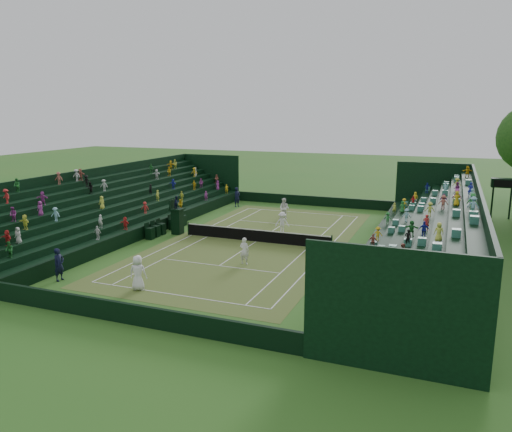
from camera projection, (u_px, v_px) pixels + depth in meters
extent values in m
plane|color=#2D6821|center=(256.00, 242.00, 37.60)|extent=(160.00, 160.00, 0.00)
cube|color=#3C6C24|center=(256.00, 242.00, 37.60)|extent=(12.97, 26.77, 0.01)
cube|color=black|center=(312.00, 201.00, 51.95)|extent=(17.17, 0.20, 1.00)
cube|color=black|center=(130.00, 314.00, 23.04)|extent=(17.17, 0.20, 1.00)
cube|color=black|center=(370.00, 247.00, 34.44)|extent=(0.20, 31.77, 1.00)
cube|color=black|center=(159.00, 226.00, 40.55)|extent=(0.20, 31.77, 1.00)
cube|color=black|center=(377.00, 247.00, 34.27)|extent=(0.80, 32.00, 1.00)
cube|color=black|center=(390.00, 245.00, 33.93)|extent=(0.80, 32.00, 1.45)
cube|color=black|center=(402.00, 243.00, 33.60)|extent=(0.80, 32.00, 1.90)
cube|color=black|center=(414.00, 241.00, 33.26)|extent=(0.80, 32.00, 2.35)
cube|color=black|center=(427.00, 239.00, 32.93)|extent=(0.80, 32.00, 2.80)
cube|color=black|center=(440.00, 237.00, 32.59)|extent=(0.80, 32.00, 3.25)
cube|color=black|center=(454.00, 234.00, 32.26)|extent=(0.80, 32.00, 3.70)
cube|color=black|center=(467.00, 232.00, 31.93)|extent=(0.80, 32.00, 4.15)
cube|color=black|center=(477.00, 227.00, 31.67)|extent=(0.20, 32.00, 4.90)
cube|color=black|center=(154.00, 226.00, 40.73)|extent=(0.80, 32.00, 1.00)
cube|color=black|center=(145.00, 222.00, 40.97)|extent=(0.80, 32.00, 1.45)
cube|color=black|center=(137.00, 219.00, 41.21)|extent=(0.80, 32.00, 1.90)
cube|color=black|center=(129.00, 215.00, 41.45)|extent=(0.80, 32.00, 2.35)
cube|color=black|center=(121.00, 212.00, 41.69)|extent=(0.80, 32.00, 2.80)
cube|color=black|center=(113.00, 209.00, 41.93)|extent=(0.80, 32.00, 3.25)
cube|color=black|center=(105.00, 205.00, 42.17)|extent=(0.80, 32.00, 3.70)
cube|color=black|center=(97.00, 202.00, 42.41)|extent=(0.80, 32.00, 4.15)
cube|color=black|center=(92.00, 197.00, 42.52)|extent=(0.20, 32.00, 4.90)
cylinder|color=black|center=(188.00, 229.00, 39.57)|extent=(0.10, 0.10, 1.06)
cylinder|color=black|center=(332.00, 242.00, 35.41)|extent=(0.10, 0.10, 1.06)
cube|color=black|center=(256.00, 236.00, 37.50)|extent=(11.57, 0.02, 0.86)
cube|color=white|center=(256.00, 230.00, 37.41)|extent=(11.57, 0.04, 0.07)
cylinder|color=black|center=(492.00, 202.00, 45.73)|extent=(0.16, 0.16, 3.00)
cylinder|color=black|center=(510.00, 203.00, 45.20)|extent=(0.16, 0.16, 3.00)
cube|color=black|center=(503.00, 183.00, 45.09)|extent=(2.00, 1.00, 0.80)
cube|color=black|center=(177.00, 222.00, 39.87)|extent=(0.76, 0.76, 1.96)
cube|color=black|center=(177.00, 209.00, 39.66)|extent=(0.98, 0.98, 0.11)
cube|color=black|center=(173.00, 204.00, 39.71)|extent=(0.09, 0.98, 0.76)
imported|color=black|center=(177.00, 202.00, 39.54)|extent=(0.40, 0.51, 1.01)
cube|color=black|center=(150.00, 233.00, 38.34)|extent=(0.56, 0.56, 0.89)
cube|color=black|center=(147.00, 226.00, 38.32)|extent=(0.07, 0.56, 0.56)
cube|color=black|center=(156.00, 231.00, 39.06)|extent=(0.56, 0.56, 0.89)
cube|color=black|center=(152.00, 224.00, 39.05)|extent=(0.07, 0.56, 0.56)
cube|color=black|center=(161.00, 229.00, 39.79)|extent=(0.56, 0.56, 0.89)
cube|color=black|center=(158.00, 222.00, 39.78)|extent=(0.07, 0.56, 0.56)
cube|color=black|center=(173.00, 224.00, 41.43)|extent=(0.56, 0.56, 0.89)
cube|color=black|center=(170.00, 218.00, 41.42)|extent=(0.07, 0.56, 0.56)
cube|color=black|center=(178.00, 222.00, 42.16)|extent=(0.56, 0.56, 0.89)
cube|color=black|center=(175.00, 216.00, 42.14)|extent=(0.07, 0.56, 0.56)
cube|color=black|center=(183.00, 220.00, 42.89)|extent=(0.56, 0.56, 0.89)
cube|color=black|center=(180.00, 214.00, 42.87)|extent=(0.07, 0.56, 0.56)
imported|color=white|center=(138.00, 273.00, 27.36)|extent=(1.08, 0.83, 1.97)
imported|color=white|center=(244.00, 251.00, 31.99)|extent=(0.67, 0.46, 1.77)
imported|color=white|center=(284.00, 208.00, 45.49)|extent=(0.97, 0.77, 1.90)
imported|color=white|center=(282.00, 223.00, 40.03)|extent=(1.30, 1.04, 1.76)
imported|color=black|center=(237.00, 197.00, 51.20)|extent=(0.74, 0.87, 2.02)
imported|color=black|center=(59.00, 265.00, 28.87)|extent=(0.49, 0.72, 1.94)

